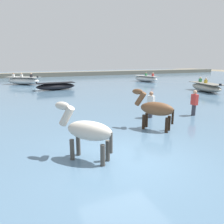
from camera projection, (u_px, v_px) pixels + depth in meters
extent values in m
plane|color=#756B56|center=(127.00, 168.00, 6.32)|extent=(120.00, 120.00, 0.00)
cube|color=slate|center=(61.00, 103.00, 15.17)|extent=(90.00, 90.00, 0.33)
ellipsoid|color=brown|center=(157.00, 109.00, 8.59)|extent=(1.18, 1.38, 0.55)
cylinder|color=black|center=(143.00, 126.00, 8.86)|extent=(0.13, 0.13, 0.93)
cylinder|color=black|center=(146.00, 124.00, 9.13)|extent=(0.13, 0.13, 0.93)
cylinder|color=black|center=(166.00, 129.00, 8.39)|extent=(0.13, 0.13, 0.93)
cylinder|color=black|center=(169.00, 127.00, 8.67)|extent=(0.13, 0.13, 0.93)
cylinder|color=brown|center=(140.00, 99.00, 8.86)|extent=(0.47, 0.53, 0.63)
ellipsoid|color=brown|center=(138.00, 92.00, 8.86)|extent=(0.43, 0.49, 0.23)
cylinder|color=black|center=(173.00, 117.00, 8.33)|extent=(0.09, 0.09, 0.59)
ellipsoid|color=beige|center=(89.00, 131.00, 5.91)|extent=(1.28, 1.32, 0.55)
cylinder|color=#45423C|center=(72.00, 155.00, 6.12)|extent=(0.13, 0.13, 0.93)
cylinder|color=#45423C|center=(78.00, 151.00, 6.41)|extent=(0.13, 0.13, 0.93)
cylinder|color=#45423C|center=(103.00, 161.00, 5.75)|extent=(0.13, 0.13, 0.93)
cylinder|color=#45423C|center=(108.00, 156.00, 6.05)|extent=(0.13, 0.13, 0.93)
cylinder|color=beige|center=(67.00, 116.00, 6.10)|extent=(0.50, 0.52, 0.63)
ellipsoid|color=beige|center=(62.00, 106.00, 6.08)|extent=(0.46, 0.48, 0.24)
cylinder|color=#45423C|center=(111.00, 143.00, 5.72)|extent=(0.09, 0.09, 0.59)
ellipsoid|color=#B2AD9E|center=(206.00, 87.00, 19.48)|extent=(2.10, 4.05, 0.72)
cube|color=slate|center=(206.00, 83.00, 19.39)|extent=(2.02, 3.89, 0.04)
cube|color=black|center=(220.00, 85.00, 17.61)|extent=(0.18, 0.15, 0.18)
cube|color=#388E51|center=(200.00, 80.00, 20.40)|extent=(0.23, 0.29, 0.30)
sphere|color=beige|center=(201.00, 78.00, 20.34)|extent=(0.18, 0.18, 0.18)
cube|color=gold|center=(206.00, 81.00, 19.33)|extent=(0.23, 0.29, 0.30)
sphere|color=beige|center=(206.00, 79.00, 19.28)|extent=(0.18, 0.18, 0.18)
ellipsoid|color=silver|center=(146.00, 79.00, 28.57)|extent=(2.33, 3.92, 0.73)
cube|color=gray|center=(146.00, 76.00, 28.48)|extent=(2.24, 3.76, 0.04)
cube|color=red|center=(153.00, 75.00, 27.78)|extent=(0.25, 0.30, 0.30)
sphere|color=beige|center=(153.00, 73.00, 27.72)|extent=(0.18, 0.18, 0.18)
cube|color=#388E51|center=(146.00, 75.00, 28.45)|extent=(0.25, 0.30, 0.30)
sphere|color=#A37556|center=(146.00, 73.00, 28.39)|extent=(0.18, 0.18, 0.18)
ellipsoid|color=black|center=(56.00, 86.00, 20.52)|extent=(3.71, 1.33, 0.65)
cube|color=black|center=(56.00, 83.00, 20.44)|extent=(3.56, 1.28, 0.04)
cube|color=black|center=(36.00, 83.00, 19.67)|extent=(0.13, 0.16, 0.18)
ellipsoid|color=silver|center=(23.00, 81.00, 25.08)|extent=(4.12, 3.71, 0.84)
cube|color=gray|center=(23.00, 77.00, 24.97)|extent=(3.96, 3.56, 0.04)
cube|color=black|center=(38.00, 77.00, 24.49)|extent=(0.19, 0.20, 0.18)
cube|color=white|center=(13.00, 76.00, 25.03)|extent=(0.32, 0.30, 0.30)
sphere|color=#A37556|center=(13.00, 73.00, 24.97)|extent=(0.18, 0.18, 0.18)
cube|color=white|center=(22.00, 76.00, 24.73)|extent=(0.32, 0.30, 0.30)
sphere|color=tan|center=(21.00, 74.00, 24.67)|extent=(0.18, 0.18, 0.18)
cube|color=#232328|center=(31.00, 76.00, 24.67)|extent=(0.32, 0.30, 0.30)
sphere|color=tan|center=(31.00, 74.00, 24.61)|extent=(0.18, 0.18, 0.18)
cylinder|color=#383842|center=(150.00, 115.00, 10.61)|extent=(0.20, 0.20, 0.88)
cube|color=white|center=(151.00, 101.00, 10.45)|extent=(0.31, 0.37, 0.54)
sphere|color=#A37556|center=(151.00, 94.00, 10.36)|extent=(0.20, 0.20, 0.20)
cylinder|color=#383842|center=(193.00, 113.00, 11.04)|extent=(0.20, 0.20, 0.88)
cube|color=red|center=(195.00, 100.00, 10.88)|extent=(0.21, 0.33, 0.54)
sphere|color=tan|center=(195.00, 92.00, 10.79)|extent=(0.20, 0.20, 0.20)
cube|color=#706B5B|center=(34.00, 76.00, 36.36)|extent=(80.00, 2.40, 1.06)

